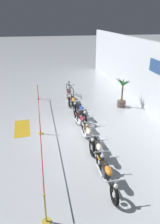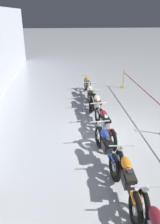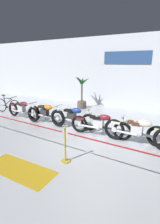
{
  "view_description": "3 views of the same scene",
  "coord_description": "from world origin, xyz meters",
  "px_view_note": "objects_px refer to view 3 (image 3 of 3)",
  "views": [
    {
      "loc": [
        9.88,
        -1.5,
        5.49
      ],
      "look_at": [
        -0.23,
        0.49,
        0.96
      ],
      "focal_mm": 35.0,
      "sensor_mm": 36.0,
      "label": 1
    },
    {
      "loc": [
        -6.4,
        1.95,
        3.87
      ],
      "look_at": [
        -0.02,
        1.36,
        0.97
      ],
      "focal_mm": 35.0,
      "sensor_mm": 36.0,
      "label": 2
    },
    {
      "loc": [
        2.58,
        -5.12,
        2.73
      ],
      "look_at": [
        -0.73,
        0.32,
        0.89
      ],
      "focal_mm": 28.0,
      "sensor_mm": 36.0,
      "label": 3
    }
  ],
  "objects_px": {
    "stanchion_mid_left": "(65,150)",
    "bicycle": "(8,105)",
    "motorcycle_orange_1": "(46,113)",
    "motorcycle_blue_2": "(73,117)",
    "potted_palm_left_of_row": "(82,94)",
    "motorcycle_maroon_0": "(22,110)",
    "motorcycle_maroon_3": "(100,125)",
    "floor_banner": "(19,169)",
    "stanchion_far_left": "(30,128)",
    "motorcycle_cream_4": "(139,132)"
  },
  "relations": [
    {
      "from": "motorcycle_orange_1",
      "to": "motorcycle_maroon_3",
      "type": "height_order",
      "value": "motorcycle_orange_1"
    },
    {
      "from": "motorcycle_maroon_0",
      "to": "motorcycle_orange_1",
      "type": "relative_size",
      "value": 1.03
    },
    {
      "from": "motorcycle_blue_2",
      "to": "stanchion_far_left",
      "type": "bearing_deg",
      "value": -91.72
    },
    {
      "from": "motorcycle_blue_2",
      "to": "potted_palm_left_of_row",
      "type": "height_order",
      "value": "potted_palm_left_of_row"
    },
    {
      "from": "motorcycle_blue_2",
      "to": "potted_palm_left_of_row",
      "type": "xyz_separation_m",
      "value": [
        -1.35,
        3.01,
        0.41
      ]
    },
    {
      "from": "bicycle",
      "to": "floor_banner",
      "type": "relative_size",
      "value": 0.88
    },
    {
      "from": "floor_banner",
      "to": "motorcycle_maroon_0",
      "type": "bearing_deg",
      "value": 134.92
    },
    {
      "from": "motorcycle_cream_4",
      "to": "motorcycle_maroon_3",
      "type": "bearing_deg",
      "value": -179.61
    },
    {
      "from": "potted_palm_left_of_row",
      "to": "stanchion_far_left",
      "type": "relative_size",
      "value": 0.19
    },
    {
      "from": "motorcycle_blue_2",
      "to": "floor_banner",
      "type": "xyz_separation_m",
      "value": [
        0.49,
        -3.29,
        -0.46
      ]
    },
    {
      "from": "motorcycle_maroon_0",
      "to": "stanchion_far_left",
      "type": "height_order",
      "value": "stanchion_far_left"
    },
    {
      "from": "stanchion_mid_left",
      "to": "stanchion_far_left",
      "type": "bearing_deg",
      "value": 180.0
    },
    {
      "from": "motorcycle_blue_2",
      "to": "motorcycle_cream_4",
      "type": "bearing_deg",
      "value": -4.46
    },
    {
      "from": "motorcycle_maroon_3",
      "to": "potted_palm_left_of_row",
      "type": "height_order",
      "value": "potted_palm_left_of_row"
    },
    {
      "from": "stanchion_mid_left",
      "to": "bicycle",
      "type": "bearing_deg",
      "value": 157.09
    },
    {
      "from": "motorcycle_orange_1",
      "to": "floor_banner",
      "type": "height_order",
      "value": "motorcycle_orange_1"
    },
    {
      "from": "stanchion_far_left",
      "to": "stanchion_mid_left",
      "type": "xyz_separation_m",
      "value": [
        1.36,
        -0.0,
        -0.38
      ]
    },
    {
      "from": "motorcycle_maroon_3",
      "to": "potted_palm_left_of_row",
      "type": "relative_size",
      "value": 1.18
    },
    {
      "from": "motorcycle_maroon_0",
      "to": "motorcycle_orange_1",
      "type": "xyz_separation_m",
      "value": [
        1.43,
        0.09,
        0.0
      ]
    },
    {
      "from": "motorcycle_orange_1",
      "to": "motorcycle_blue_2",
      "type": "distance_m",
      "value": 1.36
    },
    {
      "from": "motorcycle_maroon_3",
      "to": "stanchion_far_left",
      "type": "height_order",
      "value": "stanchion_far_left"
    },
    {
      "from": "motorcycle_orange_1",
      "to": "stanchion_mid_left",
      "type": "height_order",
      "value": "stanchion_mid_left"
    },
    {
      "from": "motorcycle_blue_2",
      "to": "potted_palm_left_of_row",
      "type": "distance_m",
      "value": 3.33
    },
    {
      "from": "motorcycle_maroon_3",
      "to": "stanchion_mid_left",
      "type": "xyz_separation_m",
      "value": [
        -0.08,
        -2.1,
        -0.1
      ]
    },
    {
      "from": "motorcycle_orange_1",
      "to": "motorcycle_blue_2",
      "type": "relative_size",
      "value": 0.99
    },
    {
      "from": "stanchion_mid_left",
      "to": "motorcycle_cream_4",
      "type": "bearing_deg",
      "value": 54.7
    },
    {
      "from": "motorcycle_blue_2",
      "to": "stanchion_mid_left",
      "type": "height_order",
      "value": "stanchion_mid_left"
    },
    {
      "from": "motorcycle_blue_2",
      "to": "potted_palm_left_of_row",
      "type": "relative_size",
      "value": 1.1
    },
    {
      "from": "motorcycle_orange_1",
      "to": "potted_palm_left_of_row",
      "type": "relative_size",
      "value": 1.09
    },
    {
      "from": "motorcycle_orange_1",
      "to": "potted_palm_left_of_row",
      "type": "distance_m",
      "value": 3.23
    },
    {
      "from": "motorcycle_orange_1",
      "to": "motorcycle_blue_2",
      "type": "bearing_deg",
      "value": 8.24
    },
    {
      "from": "motorcycle_blue_2",
      "to": "bicycle",
      "type": "bearing_deg",
      "value": 179.31
    },
    {
      "from": "motorcycle_maroon_0",
      "to": "floor_banner",
      "type": "height_order",
      "value": "motorcycle_maroon_0"
    },
    {
      "from": "motorcycle_maroon_3",
      "to": "potted_palm_left_of_row",
      "type": "xyz_separation_m",
      "value": [
        -2.73,
        3.24,
        0.41
      ]
    },
    {
      "from": "stanchion_far_left",
      "to": "motorcycle_cream_4",
      "type": "bearing_deg",
      "value": 36.44
    },
    {
      "from": "motorcycle_maroon_3",
      "to": "stanchion_mid_left",
      "type": "distance_m",
      "value": 2.1
    },
    {
      "from": "motorcycle_cream_4",
      "to": "floor_banner",
      "type": "height_order",
      "value": "motorcycle_cream_4"
    },
    {
      "from": "motorcycle_cream_4",
      "to": "motorcycle_blue_2",
      "type": "bearing_deg",
      "value": 175.54
    },
    {
      "from": "motorcycle_cream_4",
      "to": "motorcycle_orange_1",
      "type": "bearing_deg",
      "value": 179.69
    },
    {
      "from": "motorcycle_cream_4",
      "to": "potted_palm_left_of_row",
      "type": "height_order",
      "value": "potted_palm_left_of_row"
    },
    {
      "from": "motorcycle_maroon_3",
      "to": "bicycle",
      "type": "relative_size",
      "value": 1.36
    },
    {
      "from": "motorcycle_maroon_0",
      "to": "bicycle",
      "type": "xyz_separation_m",
      "value": [
        -1.56,
        0.34,
        -0.06
      ]
    },
    {
      "from": "potted_palm_left_of_row",
      "to": "floor_banner",
      "type": "bearing_deg",
      "value": -73.7
    },
    {
      "from": "motorcycle_maroon_3",
      "to": "bicycle",
      "type": "bearing_deg",
      "value": 177.2
    },
    {
      "from": "motorcycle_cream_4",
      "to": "potted_palm_left_of_row",
      "type": "relative_size",
      "value": 1.21
    },
    {
      "from": "motorcycle_orange_1",
      "to": "stanchion_mid_left",
      "type": "distance_m",
      "value": 3.4
    },
    {
      "from": "bicycle",
      "to": "floor_banner",
      "type": "height_order",
      "value": "bicycle"
    },
    {
      "from": "motorcycle_maroon_0",
      "to": "motorcycle_orange_1",
      "type": "bearing_deg",
      "value": 3.62
    },
    {
      "from": "motorcycle_blue_2",
      "to": "motorcycle_maroon_3",
      "type": "height_order",
      "value": "motorcycle_blue_2"
    },
    {
      "from": "motorcycle_maroon_0",
      "to": "floor_banner",
      "type": "xyz_separation_m",
      "value": [
        3.26,
        -3.0,
        -0.46
      ]
    }
  ]
}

